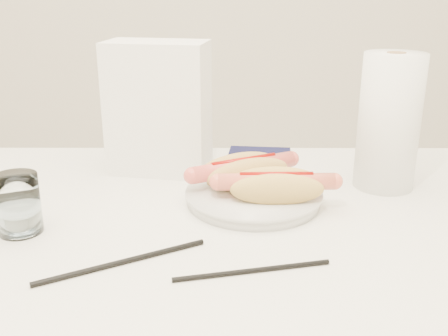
{
  "coord_description": "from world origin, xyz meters",
  "views": [
    {
      "loc": [
        0.09,
        -0.73,
        1.11
      ],
      "look_at": [
        0.08,
        0.07,
        0.82
      ],
      "focal_mm": 42.21,
      "sensor_mm": 36.0,
      "label": 1
    }
  ],
  "objects_px": {
    "table": "(170,261)",
    "hotdog_right": "(276,186)",
    "water_glass": "(18,204)",
    "paper_towel_roll": "(389,122)",
    "hotdog_left": "(244,171)",
    "plate": "(254,198)",
    "napkin_box": "(159,108)"
  },
  "relations": [
    {
      "from": "plate",
      "to": "paper_towel_roll",
      "type": "relative_size",
      "value": 0.92
    },
    {
      "from": "table",
      "to": "paper_towel_roll",
      "type": "distance_m",
      "value": 0.45
    },
    {
      "from": "hotdog_left",
      "to": "water_glass",
      "type": "height_order",
      "value": "water_glass"
    },
    {
      "from": "water_glass",
      "to": "hotdog_left",
      "type": "bearing_deg",
      "value": 23.36
    },
    {
      "from": "water_glass",
      "to": "napkin_box",
      "type": "xyz_separation_m",
      "value": [
        0.18,
        0.27,
        0.08
      ]
    },
    {
      "from": "water_glass",
      "to": "paper_towel_roll",
      "type": "xyz_separation_m",
      "value": [
        0.59,
        0.19,
        0.08
      ]
    },
    {
      "from": "water_glass",
      "to": "paper_towel_roll",
      "type": "height_order",
      "value": "paper_towel_roll"
    },
    {
      "from": "table",
      "to": "plate",
      "type": "relative_size",
      "value": 5.41
    },
    {
      "from": "paper_towel_roll",
      "to": "napkin_box",
      "type": "bearing_deg",
      "value": 168.7
    },
    {
      "from": "hotdog_left",
      "to": "napkin_box",
      "type": "bearing_deg",
      "value": 115.26
    },
    {
      "from": "napkin_box",
      "to": "table",
      "type": "bearing_deg",
      "value": -71.17
    },
    {
      "from": "water_glass",
      "to": "paper_towel_roll",
      "type": "bearing_deg",
      "value": 17.64
    },
    {
      "from": "hotdog_right",
      "to": "paper_towel_roll",
      "type": "distance_m",
      "value": 0.25
    },
    {
      "from": "hotdog_left",
      "to": "hotdog_right",
      "type": "xyz_separation_m",
      "value": [
        0.05,
        -0.07,
        -0.0
      ]
    },
    {
      "from": "hotdog_left",
      "to": "water_glass",
      "type": "bearing_deg",
      "value": 176.94
    },
    {
      "from": "hotdog_left",
      "to": "water_glass",
      "type": "xyz_separation_m",
      "value": [
        -0.34,
        -0.15,
        0.0
      ]
    },
    {
      "from": "hotdog_left",
      "to": "water_glass",
      "type": "relative_size",
      "value": 2.07
    },
    {
      "from": "water_glass",
      "to": "paper_towel_roll",
      "type": "distance_m",
      "value": 0.63
    },
    {
      "from": "table",
      "to": "napkin_box",
      "type": "height_order",
      "value": "napkin_box"
    },
    {
      "from": "napkin_box",
      "to": "plate",
      "type": "bearing_deg",
      "value": -33.16
    },
    {
      "from": "hotdog_left",
      "to": "paper_towel_roll",
      "type": "relative_size",
      "value": 0.78
    },
    {
      "from": "hotdog_right",
      "to": "hotdog_left",
      "type": "bearing_deg",
      "value": 125.32
    },
    {
      "from": "table",
      "to": "plate",
      "type": "height_order",
      "value": "plate"
    },
    {
      "from": "plate",
      "to": "napkin_box",
      "type": "distance_m",
      "value": 0.27
    },
    {
      "from": "table",
      "to": "hotdog_right",
      "type": "height_order",
      "value": "hotdog_right"
    },
    {
      "from": "plate",
      "to": "hotdog_right",
      "type": "bearing_deg",
      "value": -41.51
    },
    {
      "from": "plate",
      "to": "hotdog_right",
      "type": "height_order",
      "value": "hotdog_right"
    },
    {
      "from": "hotdog_right",
      "to": "paper_towel_roll",
      "type": "bearing_deg",
      "value": 26.95
    },
    {
      "from": "hotdog_left",
      "to": "napkin_box",
      "type": "relative_size",
      "value": 0.75
    },
    {
      "from": "table",
      "to": "hotdog_left",
      "type": "height_order",
      "value": "hotdog_left"
    },
    {
      "from": "hotdog_right",
      "to": "water_glass",
      "type": "bearing_deg",
      "value": -169.77
    },
    {
      "from": "plate",
      "to": "paper_towel_roll",
      "type": "bearing_deg",
      "value": 18.49
    }
  ]
}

